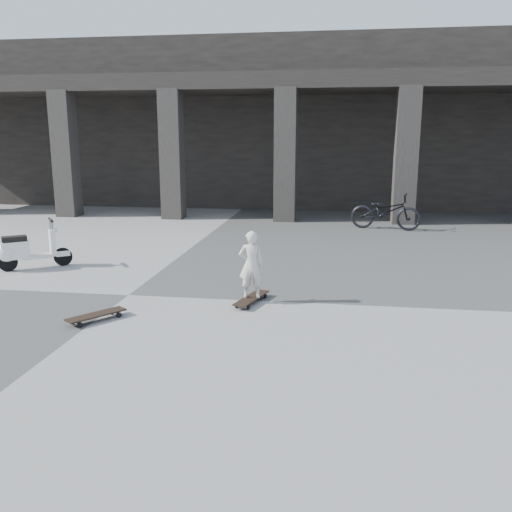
# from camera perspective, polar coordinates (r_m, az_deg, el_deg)

# --- Properties ---
(ground) EXTENTS (90.00, 90.00, 0.00)m
(ground) POSITION_cam_1_polar(r_m,az_deg,el_deg) (9.22, -13.28, -4.04)
(ground) COLOR #474744
(ground) RESTS_ON ground
(colonnade) EXTENTS (28.00, 8.82, 6.00)m
(colonnade) POSITION_cam_1_polar(r_m,az_deg,el_deg) (22.23, -0.26, 13.66)
(colonnade) COLOR black
(colonnade) RESTS_ON ground
(longboard) EXTENTS (0.46, 0.95, 0.09)m
(longboard) POSITION_cam_1_polar(r_m,az_deg,el_deg) (8.55, -0.49, -4.49)
(longboard) COLOR black
(longboard) RESTS_ON ground
(skateboard_spare) EXTENTS (0.69, 0.82, 0.10)m
(skateboard_spare) POSITION_cam_1_polar(r_m,az_deg,el_deg) (8.07, -16.47, -6.02)
(skateboard_spare) COLOR black
(skateboard_spare) RESTS_ON ground
(child) EXTENTS (0.43, 0.32, 1.06)m
(child) POSITION_cam_1_polar(r_m,az_deg,el_deg) (8.40, -0.50, -0.90)
(child) COLOR beige
(child) RESTS_ON longboard
(scooter) EXTENTS (1.19, 0.94, 0.97)m
(scooter) POSITION_cam_1_polar(r_m,az_deg,el_deg) (11.56, -23.43, 0.55)
(scooter) COLOR black
(scooter) RESTS_ON ground
(bicycle) EXTENTS (2.04, 1.09, 1.02)m
(bicycle) POSITION_cam_1_polar(r_m,az_deg,el_deg) (15.70, 13.47, 4.59)
(bicycle) COLOR black
(bicycle) RESTS_ON ground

